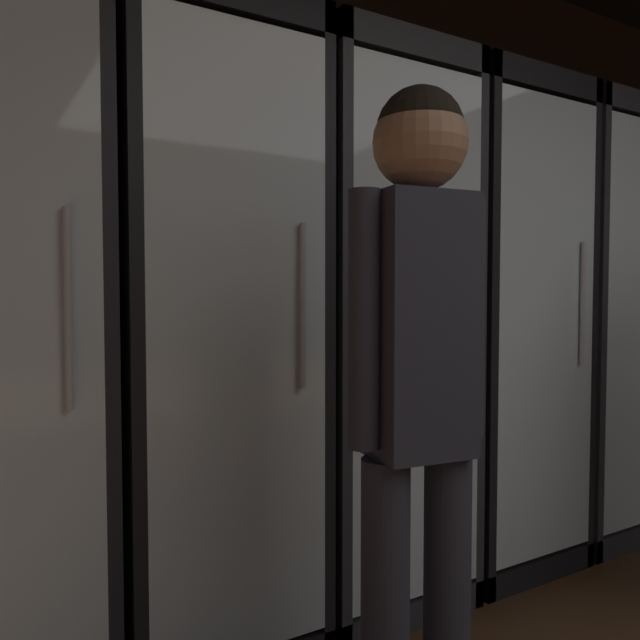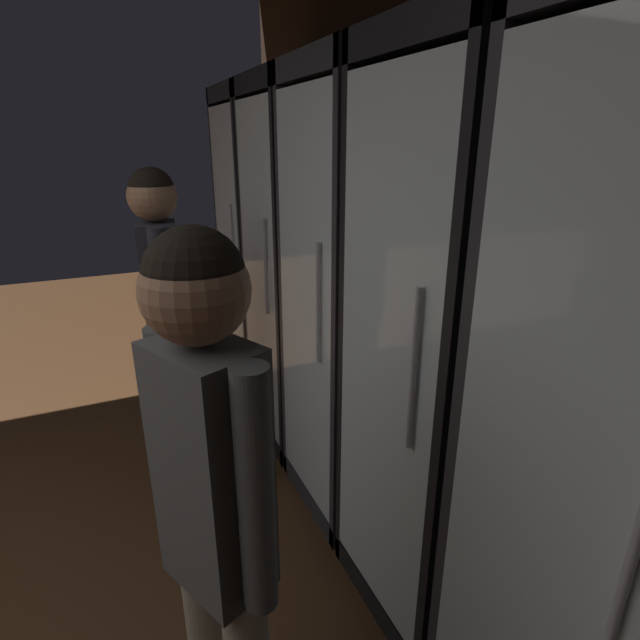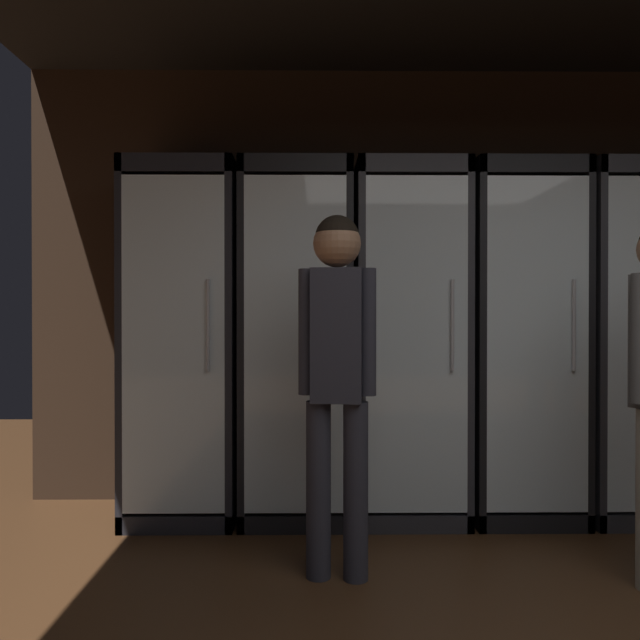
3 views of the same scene
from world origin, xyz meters
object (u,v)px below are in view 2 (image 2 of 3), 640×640
Objects in this scene: cooler_left at (316,275)px; cooler_right at (467,363)px; cooler_far_left at (277,252)px; shopper_far at (165,306)px; shopper_near at (215,504)px; cooler_center at (373,310)px.

cooler_left is 1.33m from cooler_right.
cooler_right is at bearing 0.03° from cooler_far_left.
cooler_right is 1.43m from shopper_far.
cooler_left is 0.91m from shopper_far.
shopper_far is (-1.44, 0.09, 0.02)m from shopper_near.
cooler_right is at bearing 38.29° from shopper_far.
cooler_right is 1.26× the size of shopper_far.
shopper_far is at bearing -45.43° from cooler_far_left.
cooler_right is at bearing 0.09° from cooler_left.
cooler_far_left is 1.00× the size of cooler_right.
shopper_far is at bearing -76.82° from cooler_left.
cooler_right is at bearing 0.12° from cooler_center.
cooler_far_left is 2.51m from shopper_near.
cooler_right is (2.00, 0.00, -0.01)m from cooler_far_left.
cooler_far_left is 0.67m from cooler_left.
cooler_left is 1.00× the size of cooler_right.
cooler_center is 1.26× the size of shopper_far.
cooler_center is 1.00× the size of cooler_right.
shopper_near is (1.65, -0.97, -0.02)m from cooler_left.
cooler_center is 1.29× the size of shopper_near.
cooler_left and cooler_center have the same top height.
cooler_far_left is 1.29× the size of shopper_near.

